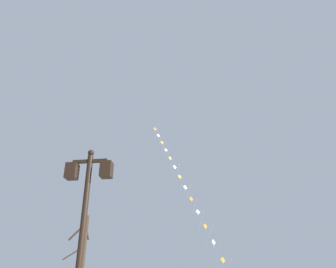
{
  "coord_description": "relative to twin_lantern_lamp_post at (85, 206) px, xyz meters",
  "views": [
    {
      "loc": [
        -0.4,
        -0.81,
        1.31
      ],
      "look_at": [
        -2.51,
        15.24,
        9.17
      ],
      "focal_mm": 35.9,
      "sensor_mm": 36.0,
      "label": 1
    }
  ],
  "objects": [
    {
      "name": "bare_tree",
      "position": [
        -3.1,
        8.24,
        -0.7
      ],
      "size": [
        1.04,
        1.27,
        4.89
      ],
      "color": "#423323",
      "rests_on": "ground_plane"
    },
    {
      "name": "kite_train",
      "position": [
        0.91,
        19.54,
        6.22
      ],
      "size": [
        7.89,
        12.21,
        18.38
      ],
      "color": "brown",
      "rests_on": "ground_plane"
    },
    {
      "name": "twin_lantern_lamp_post",
      "position": [
        0.0,
        0.0,
        0.0
      ],
      "size": [
        1.18,
        0.28,
        4.72
      ],
      "color": "black",
      "rests_on": "ground_plane"
    }
  ]
}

